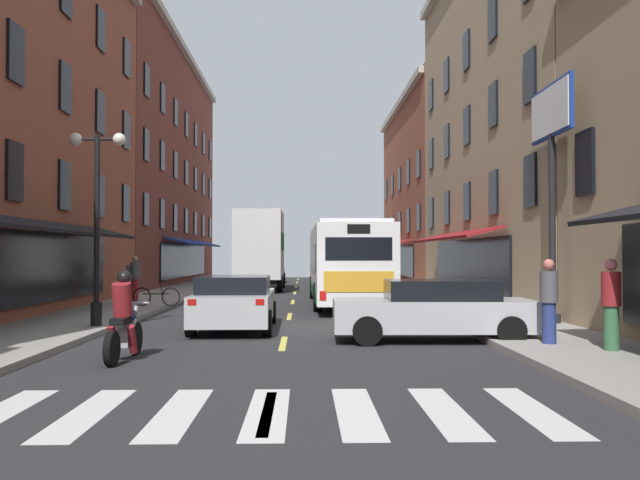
% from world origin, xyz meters
% --- Properties ---
extents(ground_plane, '(34.80, 80.00, 0.10)m').
position_xyz_m(ground_plane, '(0.00, 0.00, -0.05)').
color(ground_plane, '#28282B').
extents(lane_centre_dashes, '(0.14, 73.90, 0.01)m').
position_xyz_m(lane_centre_dashes, '(0.00, -0.25, 0.00)').
color(lane_centre_dashes, '#DBCC4C').
rests_on(lane_centre_dashes, ground).
extents(crosswalk_near, '(7.10, 2.80, 0.01)m').
position_xyz_m(crosswalk_near, '(0.00, -10.00, 0.00)').
color(crosswalk_near, silver).
rests_on(crosswalk_near, ground).
extents(sidewalk_left, '(3.00, 80.00, 0.14)m').
position_xyz_m(sidewalk_left, '(-5.90, 0.00, 0.07)').
color(sidewalk_left, gray).
rests_on(sidewalk_left, ground).
extents(sidewalk_right, '(3.00, 80.00, 0.14)m').
position_xyz_m(sidewalk_right, '(5.90, 0.00, 0.07)').
color(sidewalk_right, gray).
rests_on(sidewalk_right, ground).
extents(billboard_sign, '(0.40, 2.81, 6.35)m').
position_xyz_m(billboard_sign, '(7.05, -0.61, 4.95)').
color(billboard_sign, black).
rests_on(billboard_sign, sidewalk_right).
extents(transit_bus, '(2.72, 11.48, 3.10)m').
position_xyz_m(transit_bus, '(2.08, 7.96, 1.63)').
color(transit_bus, white).
rests_on(transit_bus, ground).
extents(box_truck, '(2.49, 7.60, 4.23)m').
position_xyz_m(box_truck, '(-1.88, 18.45, 2.14)').
color(box_truck, white).
rests_on(box_truck, ground).
extents(sedan_near, '(2.05, 4.49, 1.40)m').
position_xyz_m(sedan_near, '(-1.34, -0.78, 0.72)').
color(sedan_near, silver).
rests_on(sedan_near, ground).
extents(sedan_mid, '(4.52, 1.96, 1.37)m').
position_xyz_m(sedan_mid, '(3.40, -3.18, 0.71)').
color(sedan_mid, silver).
rests_on(sedan_mid, ground).
extents(sedan_far, '(1.98, 4.27, 1.39)m').
position_xyz_m(sedan_far, '(-1.83, 28.91, 0.71)').
color(sedan_far, silver).
rests_on(sedan_far, ground).
extents(motorcycle_rider, '(0.62, 2.07, 1.66)m').
position_xyz_m(motorcycle_rider, '(-2.86, -5.84, 0.71)').
color(motorcycle_rider, black).
rests_on(motorcycle_rider, ground).
extents(bicycle_near, '(1.71, 0.48, 0.91)m').
position_xyz_m(bicycle_near, '(-4.72, 5.51, 0.50)').
color(bicycle_near, black).
rests_on(bicycle_near, sidewalk_left).
extents(pedestrian_near, '(0.52, 0.36, 1.76)m').
position_xyz_m(pedestrian_near, '(-6.17, 8.21, 1.07)').
color(pedestrian_near, maroon).
rests_on(pedestrian_near, sidewalk_left).
extents(pedestrian_mid, '(0.36, 0.36, 1.72)m').
position_xyz_m(pedestrian_mid, '(5.45, -4.72, 1.02)').
color(pedestrian_mid, navy).
rests_on(pedestrian_mid, sidewalk_right).
extents(pedestrian_far, '(0.36, 0.36, 1.73)m').
position_xyz_m(pedestrian_far, '(6.27, -5.73, 1.03)').
color(pedestrian_far, '#33663F').
rests_on(pedestrian_far, sidewalk_right).
extents(street_lamp_twin, '(1.42, 0.32, 4.92)m').
position_xyz_m(street_lamp_twin, '(-4.83, -1.05, 2.88)').
color(street_lamp_twin, black).
rests_on(street_lamp_twin, sidewalk_left).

